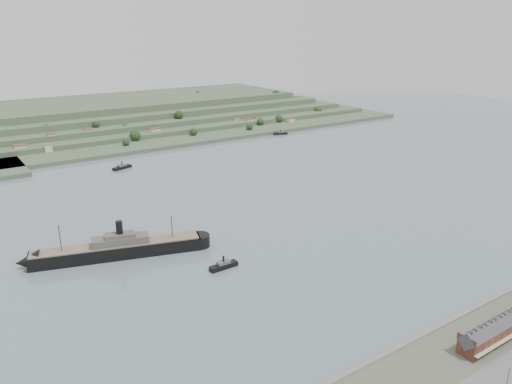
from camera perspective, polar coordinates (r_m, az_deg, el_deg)
ground at (r=351.78m, az=3.13°, el=-2.83°), size 1400.00×1400.00×0.00m
terrace_row at (r=243.25m, az=26.53°, el=-13.43°), size 55.60×9.80×11.07m
far_peninsula at (r=700.98m, az=-15.00°, el=8.33°), size 760.00×309.00×30.00m
steamship at (r=301.22m, az=-16.04°, el=-6.34°), size 106.52×41.92×26.18m
tugboat at (r=278.98m, az=-3.72°, el=-8.36°), size 16.65×4.82×7.44m
ferry_west at (r=485.18m, az=-15.06°, el=2.78°), size 19.82×11.26×7.18m
ferry_east at (r=621.17m, az=2.83°, el=6.72°), size 17.66×8.90×6.38m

